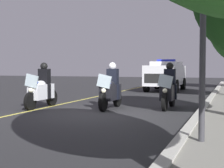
{
  "coord_description": "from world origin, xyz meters",
  "views": [
    {
      "loc": [
        10.15,
        4.31,
        1.54
      ],
      "look_at": [
        -1.68,
        0.0,
        0.9
      ],
      "focal_mm": 53.19,
      "sensor_mm": 36.0,
      "label": 1
    }
  ],
  "objects_px": {
    "police_motorcycle_lead_right": "(111,90)",
    "police_motorcycle_trailing": "(169,90)",
    "police_suv": "(166,74)",
    "police_motorcycle_lead_left": "(42,89)"
  },
  "relations": [
    {
      "from": "police_motorcycle_lead_right",
      "to": "police_motorcycle_trailing",
      "type": "relative_size",
      "value": 1.0
    },
    {
      "from": "police_motorcycle_lead_right",
      "to": "police_suv",
      "type": "xyz_separation_m",
      "value": [
        -10.1,
        0.11,
        0.37
      ]
    },
    {
      "from": "police_motorcycle_trailing",
      "to": "police_suv",
      "type": "relative_size",
      "value": 0.44
    },
    {
      "from": "police_motorcycle_lead_right",
      "to": "police_motorcycle_trailing",
      "type": "bearing_deg",
      "value": 111.88
    },
    {
      "from": "police_suv",
      "to": "police_motorcycle_lead_left",
      "type": "bearing_deg",
      "value": -13.93
    },
    {
      "from": "police_motorcycle_lead_right",
      "to": "police_motorcycle_trailing",
      "type": "xyz_separation_m",
      "value": [
        -0.8,
        1.99,
        0.0
      ]
    },
    {
      "from": "police_motorcycle_lead_right",
      "to": "police_motorcycle_lead_left",
      "type": "bearing_deg",
      "value": -76.21
    },
    {
      "from": "police_motorcycle_lead_right",
      "to": "police_suv",
      "type": "bearing_deg",
      "value": 179.38
    },
    {
      "from": "police_motorcycle_lead_left",
      "to": "police_suv",
      "type": "relative_size",
      "value": 0.44
    },
    {
      "from": "police_motorcycle_trailing",
      "to": "police_suv",
      "type": "distance_m",
      "value": 9.49
    }
  ]
}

